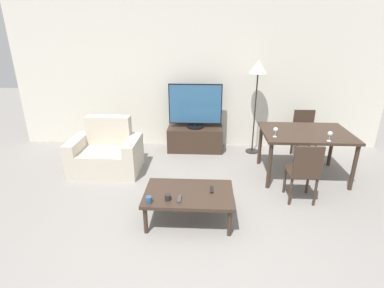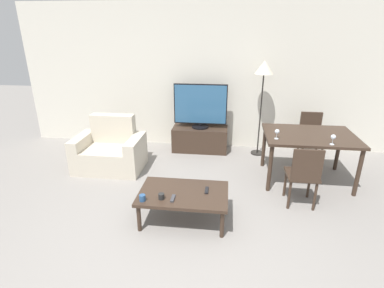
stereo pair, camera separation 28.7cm
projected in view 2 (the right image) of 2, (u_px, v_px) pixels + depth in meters
name	position (u px, v px, depth m)	size (l,w,h in m)	color
ground_plane	(175.00, 259.00, 3.11)	(18.00, 18.00, 0.00)	gray
wall_back	(204.00, 78.00, 5.67)	(7.09, 0.06, 2.70)	silver
armchair	(110.00, 151.00, 5.04)	(1.10, 0.75, 0.87)	beige
tv_stand	(200.00, 139.00, 5.80)	(1.04, 0.48, 0.46)	#38281E
tv	(200.00, 106.00, 5.56)	(0.99, 0.32, 0.83)	black
coffee_table	(183.00, 195.00, 3.65)	(1.08, 0.69, 0.38)	#38281E
dining_table	(309.00, 139.00, 4.51)	(1.33, 0.97, 0.75)	#38281E
dining_chair_near	(304.00, 173.00, 3.87)	(0.40, 0.40, 0.86)	#38281E
dining_chair_far	(311.00, 134.00, 5.28)	(0.40, 0.40, 0.86)	#38281E
floor_lamp	(264.00, 74.00, 5.17)	(0.33, 0.33, 1.72)	black
remote_primary	(207.00, 190.00, 3.65)	(0.04, 0.15, 0.02)	black
remote_secondary	(173.00, 198.00, 3.48)	(0.04, 0.15, 0.02)	#38383D
cup_white_near	(161.00, 196.00, 3.48)	(0.07, 0.07, 0.07)	black
cup_colored_far	(142.00, 198.00, 3.44)	(0.07, 0.07, 0.08)	navy
wine_glass_left	(333.00, 138.00, 4.05)	(0.07, 0.07, 0.15)	silver
wine_glass_center	(277.00, 132.00, 4.26)	(0.07, 0.07, 0.15)	silver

